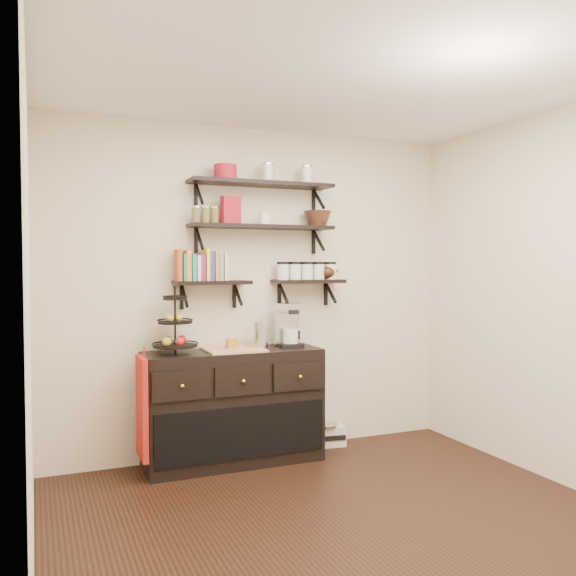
% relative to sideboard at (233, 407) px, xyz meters
% --- Properties ---
extents(floor, '(3.50, 3.50, 0.00)m').
position_rel_sideboard_xyz_m(floor, '(0.28, -1.51, -0.45)').
color(floor, black).
rests_on(floor, ground).
extents(ceiling, '(3.50, 3.50, 0.02)m').
position_rel_sideboard_xyz_m(ceiling, '(0.28, -1.51, 2.25)').
color(ceiling, white).
rests_on(ceiling, back_wall).
extents(back_wall, '(3.50, 0.02, 2.70)m').
position_rel_sideboard_xyz_m(back_wall, '(0.28, 0.24, 0.90)').
color(back_wall, beige).
rests_on(back_wall, ground).
extents(left_wall, '(0.02, 3.50, 2.70)m').
position_rel_sideboard_xyz_m(left_wall, '(-1.47, -1.51, 0.90)').
color(left_wall, beige).
rests_on(left_wall, ground).
extents(shelf_top, '(1.20, 0.27, 0.23)m').
position_rel_sideboard_xyz_m(shelf_top, '(0.28, 0.10, 1.78)').
color(shelf_top, black).
rests_on(shelf_top, back_wall).
extents(shelf_mid, '(1.20, 0.27, 0.23)m').
position_rel_sideboard_xyz_m(shelf_mid, '(0.28, 0.10, 1.43)').
color(shelf_mid, black).
rests_on(shelf_mid, back_wall).
extents(shelf_low_left, '(0.60, 0.25, 0.23)m').
position_rel_sideboard_xyz_m(shelf_low_left, '(-0.14, 0.12, 0.98)').
color(shelf_low_left, black).
rests_on(shelf_low_left, back_wall).
extents(shelf_low_right, '(0.60, 0.25, 0.23)m').
position_rel_sideboard_xyz_m(shelf_low_right, '(0.70, 0.12, 0.98)').
color(shelf_low_right, black).
rests_on(shelf_low_right, back_wall).
extents(cookbooks, '(0.40, 0.15, 0.26)m').
position_rel_sideboard_xyz_m(cookbooks, '(-0.20, 0.12, 1.11)').
color(cookbooks, '#A74923').
rests_on(cookbooks, shelf_low_left).
extents(glass_canisters, '(0.54, 0.10, 0.13)m').
position_rel_sideboard_xyz_m(glass_canisters, '(0.69, 0.12, 1.06)').
color(glass_canisters, silver).
rests_on(glass_canisters, shelf_low_right).
extents(sideboard, '(1.40, 0.50, 0.92)m').
position_rel_sideboard_xyz_m(sideboard, '(0.00, 0.00, 0.00)').
color(sideboard, black).
rests_on(sideboard, floor).
extents(fruit_stand, '(0.34, 0.34, 0.50)m').
position_rel_sideboard_xyz_m(fruit_stand, '(-0.46, 0.00, 0.62)').
color(fruit_stand, black).
rests_on(fruit_stand, sideboard).
extents(candle, '(0.08, 0.08, 0.08)m').
position_rel_sideboard_xyz_m(candle, '(-0.01, 0.00, 0.50)').
color(candle, olive).
rests_on(candle, sideboard).
extents(coffee_maker, '(0.21, 0.20, 0.36)m').
position_rel_sideboard_xyz_m(coffee_maker, '(0.48, 0.02, 0.62)').
color(coffee_maker, black).
rests_on(coffee_maker, sideboard).
extents(thermal_carafe, '(0.11, 0.11, 0.22)m').
position_rel_sideboard_xyz_m(thermal_carafe, '(0.23, -0.02, 0.56)').
color(thermal_carafe, silver).
rests_on(thermal_carafe, sideboard).
extents(apron, '(0.04, 0.32, 0.75)m').
position_rel_sideboard_xyz_m(apron, '(-0.73, -0.10, 0.08)').
color(apron, maroon).
rests_on(apron, sideboard).
extents(radio, '(0.34, 0.24, 0.19)m').
position_rel_sideboard_xyz_m(radio, '(0.88, 0.13, -0.36)').
color(radio, silver).
rests_on(radio, floor).
extents(recipe_box, '(0.17, 0.10, 0.22)m').
position_rel_sideboard_xyz_m(recipe_box, '(0.02, 0.10, 1.56)').
color(recipe_box, '#A31227').
rests_on(recipe_box, shelf_mid).
extents(walnut_bowl, '(0.24, 0.24, 0.13)m').
position_rel_sideboard_xyz_m(walnut_bowl, '(0.78, 0.10, 1.51)').
color(walnut_bowl, black).
rests_on(walnut_bowl, shelf_mid).
extents(ramekins, '(0.09, 0.09, 0.10)m').
position_rel_sideboard_xyz_m(ramekins, '(0.30, 0.10, 1.50)').
color(ramekins, white).
rests_on(ramekins, shelf_mid).
extents(teapot, '(0.20, 0.16, 0.14)m').
position_rel_sideboard_xyz_m(teapot, '(0.88, 0.12, 1.07)').
color(teapot, black).
rests_on(teapot, shelf_low_right).
extents(red_pot, '(0.18, 0.18, 0.12)m').
position_rel_sideboard_xyz_m(red_pot, '(-0.03, 0.10, 1.86)').
color(red_pot, '#A31227').
rests_on(red_pot, shelf_top).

